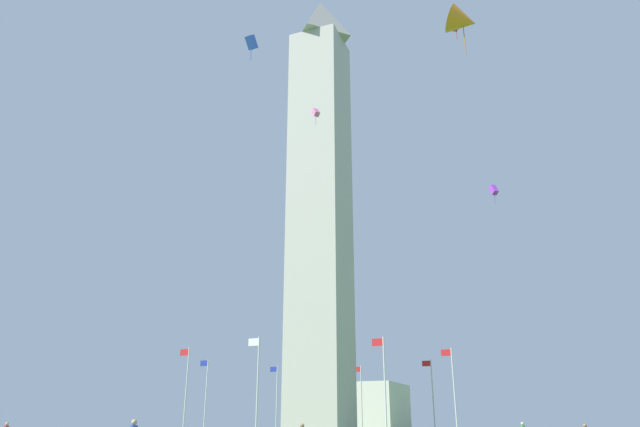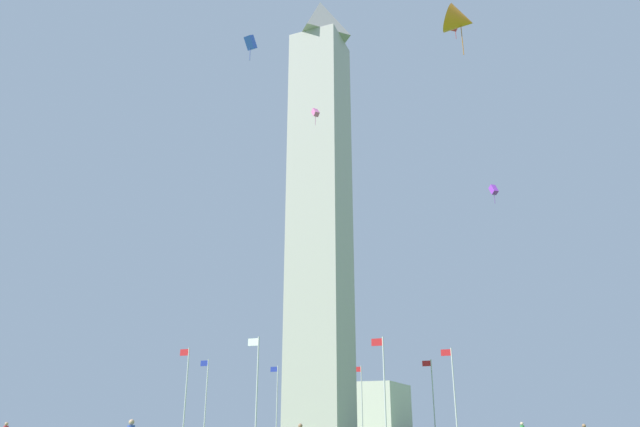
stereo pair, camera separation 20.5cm
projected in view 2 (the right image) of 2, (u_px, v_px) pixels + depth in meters
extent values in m
cube|color=#B7B2A8|center=(320.00, 217.00, 68.61)|extent=(6.20, 6.20, 49.57)
pyramid|color=#A5A097|center=(320.00, 22.00, 78.32)|extent=(6.20, 6.20, 6.76)
cylinder|color=silver|center=(206.00, 398.00, 66.65)|extent=(0.14, 0.14, 8.85)
cube|color=#1E2D99|center=(204.00, 363.00, 68.21)|extent=(1.00, 0.03, 0.64)
cylinder|color=silver|center=(186.00, 394.00, 56.40)|extent=(0.14, 0.14, 8.85)
cube|color=red|center=(184.00, 352.00, 57.97)|extent=(1.00, 0.03, 0.64)
cylinder|color=silver|center=(257.00, 389.00, 49.20)|extent=(0.14, 0.14, 8.85)
cube|color=white|center=(253.00, 342.00, 50.76)|extent=(1.00, 0.03, 0.64)
cylinder|color=silver|center=(385.00, 389.00, 49.25)|extent=(0.14, 0.14, 8.85)
cube|color=red|center=(377.00, 342.00, 50.82)|extent=(1.00, 0.03, 0.64)
cylinder|color=silver|center=(454.00, 394.00, 56.53)|extent=(0.14, 0.14, 8.85)
cube|color=red|center=(446.00, 353.00, 58.10)|extent=(1.00, 0.03, 0.64)
cylinder|color=silver|center=(433.00, 398.00, 66.78)|extent=(0.14, 0.14, 8.85)
cube|color=red|center=(426.00, 363.00, 68.34)|extent=(1.00, 0.03, 0.64)
cylinder|color=silver|center=(362.00, 401.00, 73.98)|extent=(0.14, 0.14, 8.85)
cube|color=red|center=(357.00, 369.00, 75.55)|extent=(1.00, 0.03, 0.64)
cylinder|color=silver|center=(277.00, 401.00, 73.93)|extent=(0.14, 0.14, 8.85)
cube|color=#1E2D99|center=(274.00, 369.00, 75.49)|extent=(1.00, 0.03, 0.64)
sphere|color=#936B4C|center=(584.00, 426.00, 36.92)|extent=(0.24, 0.24, 0.24)
sphere|color=beige|center=(522.00, 424.00, 43.68)|extent=(0.24, 0.24, 0.24)
sphere|color=tan|center=(132.00, 422.00, 24.84)|extent=(0.24, 0.24, 0.24)
sphere|color=#936B4C|center=(300.00, 426.00, 31.65)|extent=(0.24, 0.24, 0.24)
sphere|color=tan|center=(7.00, 424.00, 39.21)|extent=(0.24, 0.24, 0.24)
cube|color=red|center=(455.00, 25.00, 47.32)|extent=(0.93, 0.59, 1.01)
cylinder|color=maroon|center=(456.00, 33.00, 47.05)|extent=(0.04, 0.04, 1.18)
cube|color=blue|center=(251.00, 43.00, 46.62)|extent=(0.72, 1.20, 1.23)
cylinder|color=#233C9D|center=(250.00, 53.00, 46.29)|extent=(0.04, 0.04, 1.45)
cone|color=orange|center=(460.00, 21.00, 29.94)|extent=(2.09, 1.82, 1.91)
cylinder|color=#A75C15|center=(462.00, 40.00, 29.52)|extent=(0.04, 0.04, 1.81)
cube|color=pink|center=(315.00, 113.00, 60.54)|extent=(1.12, 1.06, 1.08)
cylinder|color=#A44A79|center=(315.00, 120.00, 60.25)|extent=(0.04, 0.04, 1.28)
cube|color=purple|center=(494.00, 190.00, 58.41)|extent=(1.03, 1.06, 1.11)
cylinder|color=#67278E|center=(494.00, 198.00, 58.11)|extent=(0.04, 0.04, 1.30)
cube|color=beige|center=(356.00, 408.00, 118.02)|extent=(19.28, 16.51, 9.46)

